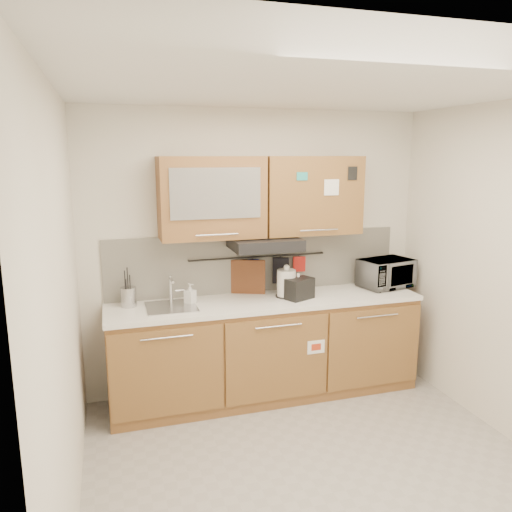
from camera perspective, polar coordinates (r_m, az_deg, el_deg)
floor at (r=3.87m, az=7.11°, el=-23.13°), size 3.20×3.20×0.00m
ceiling at (r=3.21m, az=8.32°, el=18.69°), size 3.20×3.20×0.00m
wall_back at (r=4.68m, az=0.09°, el=0.50°), size 3.20×0.00×3.20m
wall_left at (r=3.04m, az=-21.19°, el=-6.36°), size 0.00×3.00×3.00m
base_cabinet at (r=4.65m, az=1.21°, el=-11.08°), size 2.80×0.64×0.88m
countertop at (r=4.48m, az=1.24°, el=-5.24°), size 2.82×0.62×0.04m
backsplash at (r=4.69m, az=0.14°, el=-0.72°), size 2.80×0.02×0.56m
upper_cabinets at (r=4.44m, az=0.70°, el=6.83°), size 1.82×0.37×0.70m
range_hood at (r=4.42m, az=1.03°, el=1.44°), size 0.60×0.46×0.10m
sink at (r=4.32m, az=-9.66°, el=-5.73°), size 0.42×0.40×0.26m
utensil_rail at (r=4.64m, az=0.27°, el=-0.09°), size 1.30×0.02×0.02m
utensil_crock at (r=4.39m, az=-14.36°, el=-4.52°), size 0.17×0.17×0.34m
kettle at (r=4.55m, az=3.51°, el=-3.20°), size 0.23×0.21×0.30m
toaster at (r=4.49m, az=5.01°, el=-3.71°), size 0.29×0.24×0.19m
microwave at (r=5.03m, az=14.62°, el=-1.91°), size 0.56×0.44×0.27m
soap_bottle at (r=4.37m, az=-7.54°, el=-4.29°), size 0.11×0.11×0.18m
cutting_board at (r=4.64m, az=-1.09°, el=-3.05°), size 0.33×0.15×0.43m
oven_mitt at (r=4.63m, az=-0.36°, el=-1.57°), size 0.11×0.03×0.19m
dark_pouch at (r=4.72m, az=2.85°, el=-1.66°), size 0.16×0.09×0.24m
pot_holder at (r=4.77m, az=4.97°, el=-0.93°), size 0.12×0.03×0.14m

